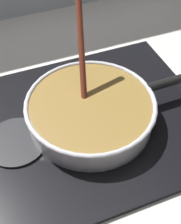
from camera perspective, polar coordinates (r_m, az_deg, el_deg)
hob_plate at (r=0.78m, az=-0.00°, el=-1.76°), size 0.56×0.48×0.01m
burner_ring at (r=0.77m, az=-0.00°, el=-1.27°), size 0.16×0.16×0.01m
spare_burner at (r=0.75m, az=-13.03°, el=-5.12°), size 0.14×0.14×0.01m
cooking_pan at (r=0.75m, az=0.12°, el=0.35°), size 0.47×0.31×0.27m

